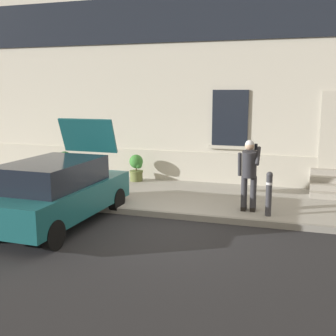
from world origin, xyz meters
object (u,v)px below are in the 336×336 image
Objects in this scene: bollard_near_person at (269,192)px; person_on_phone at (249,171)px; planter_terracotta at (65,163)px; planter_olive at (136,167)px; hatchback_car_teal at (57,191)px.

bollard_near_person is 0.69m from person_on_phone.
bollard_near_person is 0.60× the size of person_on_phone.
planter_olive is (2.58, 0.03, 0.00)m from planter_terracotta.
person_on_phone reaches higher than planter_terracotta.
bollard_near_person is at bearing -21.06° from planter_terracotta.
person_on_phone reaches higher than planter_olive.
person_on_phone is 4.62m from planter_olive.
person_on_phone is 2.03× the size of planter_terracotta.
person_on_phone is at bearing 24.69° from hatchback_car_teal.
person_on_phone reaches higher than bollard_near_person.
bollard_near_person is at bearing 19.99° from hatchback_car_teal.
planter_olive is at bearing 0.58° from planter_terracotta.
hatchback_car_teal is at bearing -61.18° from planter_terracotta.
hatchback_car_teal reaches higher than planter_terracotta.
hatchback_car_teal reaches higher than planter_olive.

